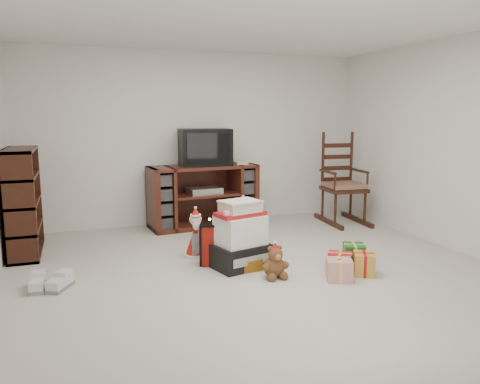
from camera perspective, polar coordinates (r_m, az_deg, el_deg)
name	(u,v)px	position (r m, az deg, el deg)	size (l,w,h in m)	color
room	(261,151)	(4.58, 2.54, 4.99)	(5.01, 5.01, 2.51)	beige
tv_stand	(203,196)	(6.75, -4.49, -0.46)	(1.59, 0.71, 0.88)	#471E14
bookshelf	(23,204)	(5.93, -24.93, -1.29)	(0.33, 1.00, 1.22)	#35170E
rocking_chair	(341,190)	(7.14, 12.24, 0.18)	(0.63, 0.96, 1.39)	#35170E
gift_pile	(240,239)	(4.94, 0.04, -5.75)	(0.64, 0.54, 0.70)	black
red_suitcase	(218,244)	(5.05, -2.74, -6.33)	(0.39, 0.30, 0.53)	maroon
stocking	(237,241)	(4.79, -0.31, -6.02)	(0.30, 0.13, 0.65)	#0D7D0E
teddy_bear	(274,264)	(4.69, 4.22, -8.72)	(0.22, 0.19, 0.32)	brown
santa_figurine	(243,226)	(5.81, 0.40, -4.19)	(0.29, 0.28, 0.60)	#A41B11
mrs_claus_figurine	(196,238)	(5.36, -5.40, -5.58)	(0.28, 0.26, 0.56)	#A41B11
sneaker_pair	(49,284)	(4.76, -22.27, -10.28)	(0.41, 0.34, 0.11)	silver
gift_cluster	(355,262)	(4.97, 13.81, -8.24)	(0.50, 0.77, 0.23)	#B31419
crt_television	(205,147)	(6.70, -4.28, 5.49)	(0.74, 0.56, 0.52)	black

